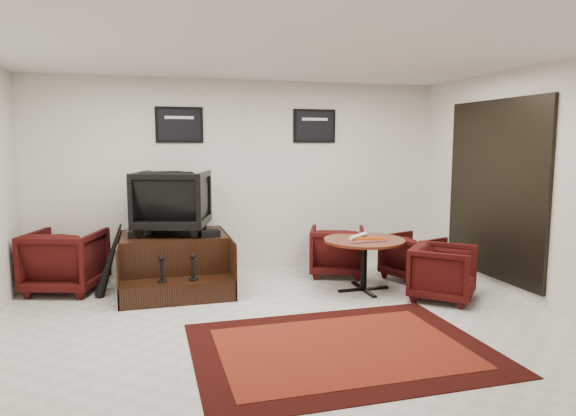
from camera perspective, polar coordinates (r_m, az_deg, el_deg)
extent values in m
plane|color=silver|center=(5.48, 0.05, -13.04)|extent=(6.00, 6.00, 0.00)
cube|color=silver|center=(7.59, -5.04, 3.46)|extent=(6.00, 0.02, 2.80)
cube|color=silver|center=(2.86, 13.69, -3.10)|extent=(6.00, 0.02, 2.80)
cube|color=silver|center=(6.63, 25.91, 2.20)|extent=(0.02, 5.00, 2.80)
cube|color=white|center=(5.22, 0.06, 17.18)|extent=(6.00, 5.00, 0.02)
cube|color=black|center=(7.16, 21.99, 1.92)|extent=(0.05, 1.90, 2.30)
cube|color=black|center=(7.15, 21.92, 1.92)|extent=(0.02, 1.72, 2.12)
cube|color=black|center=(7.15, 21.96, 1.92)|extent=(0.03, 0.05, 2.12)
cube|color=black|center=(7.45, -11.98, 9.03)|extent=(0.66, 0.03, 0.50)
cube|color=black|center=(7.43, -11.97, 9.04)|extent=(0.58, 0.01, 0.42)
cube|color=silver|center=(7.43, -11.99, 9.81)|extent=(0.40, 0.00, 0.04)
cube|color=black|center=(7.84, 2.96, 9.09)|extent=(0.66, 0.03, 0.50)
cube|color=black|center=(7.82, 3.00, 9.09)|extent=(0.58, 0.01, 0.42)
cube|color=silver|center=(7.82, 3.01, 9.82)|extent=(0.40, 0.00, 0.04)
cube|color=black|center=(4.96, 5.91, -15.26)|extent=(2.72, 2.04, 0.01)
cube|color=#57190C|center=(4.96, 5.92, -15.19)|extent=(2.23, 1.55, 0.01)
cube|color=black|center=(7.01, -12.51, -5.65)|extent=(1.36, 1.01, 0.71)
cube|color=black|center=(6.39, -12.11, -9.03)|extent=(1.36, 0.40, 0.25)
cube|color=black|center=(6.82, -18.14, -6.22)|extent=(0.02, 1.41, 0.71)
cube|color=black|center=(6.88, -6.76, -5.77)|extent=(0.02, 1.41, 0.71)
cylinder|color=black|center=(6.34, -13.79, -7.92)|extent=(0.11, 0.11, 0.02)
cylinder|color=black|center=(6.31, -13.83, -6.78)|extent=(0.04, 0.04, 0.24)
sphere|color=black|center=(6.28, -13.87, -5.41)|extent=(0.07, 0.07, 0.07)
cylinder|color=black|center=(6.36, -10.49, -7.78)|extent=(0.11, 0.11, 0.02)
cylinder|color=black|center=(6.33, -10.52, -6.65)|extent=(0.04, 0.04, 0.24)
sphere|color=black|center=(6.29, -10.55, -5.28)|extent=(0.07, 0.07, 0.07)
imported|color=black|center=(6.93, -12.72, 1.06)|extent=(1.10, 1.06, 0.93)
cube|color=black|center=(6.81, -17.02, -2.76)|extent=(0.11, 0.25, 0.09)
cube|color=black|center=(6.82, -16.02, -2.71)|extent=(0.11, 0.25, 0.09)
cube|color=black|center=(6.62, -8.72, -2.82)|extent=(0.27, 0.20, 0.09)
imported|color=black|center=(7.19, -23.49, -5.07)|extent=(1.06, 1.02, 0.88)
cylinder|color=#421009|center=(6.65, 8.47, -3.58)|extent=(1.03, 1.03, 0.03)
cylinder|color=black|center=(6.72, 8.42, -6.24)|extent=(0.08, 0.08, 0.61)
cube|color=black|center=(6.80, 8.37, -8.92)|extent=(0.69, 0.06, 0.03)
cube|color=black|center=(6.80, 8.37, -8.92)|extent=(0.06, 0.69, 0.03)
imported|color=black|center=(7.44, 5.48, -4.51)|extent=(0.96, 0.93, 0.77)
imported|color=black|center=(7.42, 13.66, -5.03)|extent=(0.82, 0.84, 0.69)
imported|color=black|center=(6.54, 16.87, -6.61)|extent=(0.98, 0.98, 0.74)
cylinder|color=white|center=(6.72, 7.83, -3.09)|extent=(0.36, 0.30, 0.05)
cylinder|color=#E95B0C|center=(6.62, 9.09, -3.44)|extent=(0.44, 0.13, 0.01)
cylinder|color=#E95B0C|center=(6.71, 8.74, -3.29)|extent=(0.45, 0.07, 0.01)
cylinder|color=#4C1933|center=(6.35, 7.27, -3.89)|extent=(0.10, 0.03, 0.01)
cylinder|color=#4C1933|center=(6.37, 7.76, -3.85)|extent=(0.10, 0.03, 0.01)
cylinder|color=#4C1933|center=(6.40, 8.26, -3.82)|extent=(0.10, 0.03, 0.01)
cylinder|color=#4C1933|center=(6.42, 8.75, -3.79)|extent=(0.10, 0.03, 0.01)
cylinder|color=#4C1933|center=(6.45, 9.24, -3.76)|extent=(0.10, 0.03, 0.01)
cylinder|color=#4C1933|center=(6.47, 9.72, -3.72)|extent=(0.10, 0.03, 0.01)
cylinder|color=#4C1933|center=(6.50, 10.20, -3.69)|extent=(0.10, 0.03, 0.01)
cylinder|color=#4C1933|center=(6.52, 10.68, -3.66)|extent=(0.10, 0.03, 0.01)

